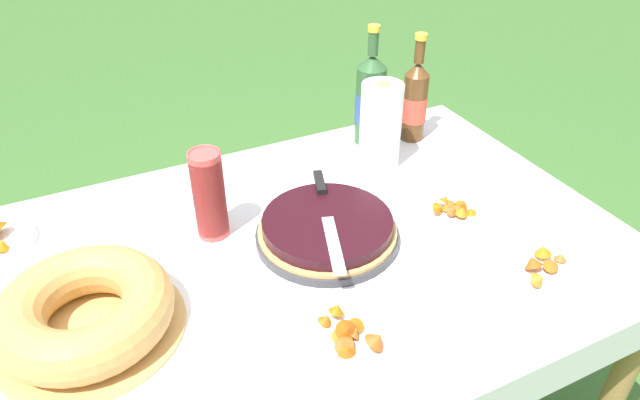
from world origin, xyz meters
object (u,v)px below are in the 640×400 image
berry_tart (327,230)px  bundt_cake (85,311)px  snack_plate_far (449,210)px  serving_knife (326,209)px  cup_stack (209,195)px  cider_bottle_amber (415,101)px  snack_plate_near (348,338)px  cider_bottle_green (370,100)px  snack_plate_right (542,268)px  paper_towel_roll (380,126)px

berry_tart → bundt_cake: bearing=-174.4°
snack_plate_far → serving_knife: bearing=167.3°
berry_tart → cup_stack: (-0.23, 0.13, 0.08)m
cider_bottle_amber → snack_plate_near: bearing=-131.5°
bundt_cake → cider_bottle_green: size_ratio=1.03×
berry_tart → serving_knife: serving_knife is taller
snack_plate_right → snack_plate_near: bearing=179.2°
serving_knife → bundt_cake: size_ratio=1.03×
snack_plate_right → paper_towel_roll: size_ratio=1.01×
snack_plate_far → cider_bottle_green: bearing=88.8°
snack_plate_right → paper_towel_roll: 0.55m
snack_plate_near → cider_bottle_amber: bearing=48.5°
bundt_cake → cider_bottle_green: bearing=26.4°
snack_plate_far → bundt_cake: bearing=-179.2°
cider_bottle_green → paper_towel_roll: 0.13m
bundt_cake → snack_plate_far: size_ratio=1.63×
cup_stack → cider_bottle_amber: 0.69m
cider_bottle_amber → snack_plate_far: bearing=-110.0°
cider_bottle_green → snack_plate_right: 0.67m
snack_plate_near → paper_towel_roll: bearing=54.4°
berry_tart → cider_bottle_amber: size_ratio=1.04×
cup_stack → serving_knife: bearing=-24.5°
bundt_cake → cider_bottle_amber: bearing=21.3°
snack_plate_near → snack_plate_far: 0.48m
serving_knife → cider_bottle_amber: cider_bottle_amber is taller
cider_bottle_amber → paper_towel_roll: size_ratio=1.33×
serving_knife → cider_bottle_amber: bearing=143.4°
cup_stack → snack_plate_near: 0.45m
berry_tart → bundt_cake: 0.53m
bundt_cake → cup_stack: bearing=32.0°
berry_tart → cider_bottle_amber: (0.44, 0.33, 0.09)m
bundt_cake → snack_plate_near: bearing=-29.7°
serving_knife → berry_tart: bearing=-0.0°
cider_bottle_amber → cider_bottle_green: bearing=162.2°
snack_plate_far → snack_plate_near: bearing=-148.7°
snack_plate_far → cup_stack: bearing=162.0°
cider_bottle_green → paper_towel_roll: cider_bottle_green is taller
cider_bottle_amber → paper_towel_roll: bearing=-152.3°
cider_bottle_green → berry_tart: bearing=-131.1°
serving_knife → paper_towel_roll: 0.34m
berry_tart → snack_plate_near: (-0.10, -0.29, -0.01)m
cider_bottle_amber → snack_plate_far: 0.40m
berry_tart → paper_towel_roll: (0.28, 0.24, 0.09)m
cider_bottle_green → snack_plate_far: cider_bottle_green is taller
serving_knife → snack_plate_right: 0.48m
bundt_cake → snack_plate_near: bundt_cake is taller
cup_stack → cider_bottle_green: 0.59m
snack_plate_far → paper_towel_roll: (-0.03, 0.28, 0.11)m
cup_stack → cider_bottle_green: cider_bottle_green is taller
berry_tart → serving_knife: bearing=71.1°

